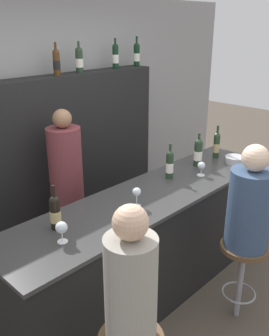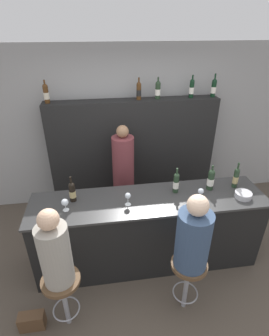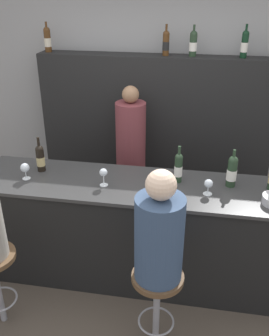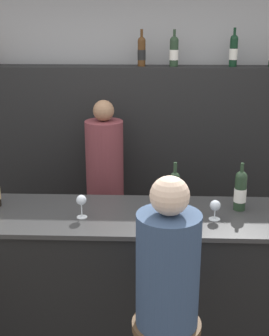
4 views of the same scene
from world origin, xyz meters
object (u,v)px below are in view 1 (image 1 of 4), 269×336
(wine_bottle_counter_1, at_px, (170,164))
(wine_glass_2, at_px, (201,166))
(wine_bottle_backbar_1, at_px, (56,62))
(bar_stool_right, at_px, (243,261))
(wine_glass_1, at_px, (137,193))
(metal_bowl, at_px, (235,160))
(wine_glass_0, at_px, (62,228))
(guest_seated_left, at_px, (131,284))
(bartender, at_px, (68,196))
(wine_bottle_backbar_4, at_px, (137,54))
(guest_seated_right, at_px, (250,204))
(wine_bottle_backbar_3, at_px, (115,56))
(wine_bottle_counter_0, at_px, (55,212))
(wine_bottle_counter_2, at_px, (198,152))
(wine_bottle_counter_3, at_px, (217,145))
(wine_bottle_backbar_2, at_px, (79,60))

(wine_bottle_counter_1, xyz_separation_m, wine_glass_2, (0.25, -0.17, -0.04))
(wine_bottle_backbar_1, xyz_separation_m, bar_stool_right, (0.19, -2.09, -1.42))
(wine_glass_1, bearing_deg, metal_bowl, -2.49)
(wine_glass_1, bearing_deg, bar_stool_right, -50.50)
(metal_bowl, height_order, bar_stool_right, metal_bowl)
(wine_glass_0, height_order, wine_glass_2, wine_glass_0)
(guest_seated_left, bearing_deg, bartender, 64.26)
(wine_bottle_backbar_4, distance_m, bartender, 1.95)
(wine_bottle_backbar_4, xyz_separation_m, guest_seated_right, (-0.96, -2.09, -0.92))
(wine_bottle_backbar_4, distance_m, metal_bowl, 1.77)
(wine_bottle_backbar_3, distance_m, wine_glass_1, 2.03)
(bartender, bearing_deg, wine_glass_1, -93.13)
(metal_bowl, relative_size, bar_stool_right, 0.29)
(guest_seated_right, bearing_deg, bar_stool_right, 135.00)
(wine_glass_2, bearing_deg, wine_bottle_counter_0, 173.47)
(wine_bottle_backbar_4, height_order, metal_bowl, wine_bottle_backbar_4)
(bar_stool_right, xyz_separation_m, guest_seated_right, (0.00, -0.00, 0.51))
(wine_bottle_counter_0, height_order, wine_bottle_counter_2, wine_bottle_counter_2)
(wine_bottle_counter_3, bearing_deg, wine_glass_2, -161.78)
(guest_seated_left, distance_m, bartender, 1.85)
(wine_bottle_counter_1, relative_size, metal_bowl, 1.66)
(wine_bottle_counter_1, bearing_deg, guest_seated_left, -148.41)
(wine_bottle_counter_1, height_order, wine_glass_2, wine_bottle_counter_1)
(wine_bottle_counter_2, bearing_deg, wine_glass_1, -170.81)
(wine_bottle_backbar_3, distance_m, bartender, 1.71)
(wine_bottle_counter_3, height_order, bartender, bartender)
(wine_bottle_counter_1, relative_size, wine_bottle_backbar_4, 0.97)
(wine_glass_0, bearing_deg, bar_stool_right, -27.97)
(wine_bottle_backbar_4, height_order, wine_glass_0, wine_bottle_backbar_4)
(wine_bottle_counter_0, xyz_separation_m, wine_glass_1, (0.62, -0.17, -0.01))
(wine_bottle_backbar_2, xyz_separation_m, wine_bottle_backbar_3, (0.52, -0.00, 0.01))
(wine_glass_1, xyz_separation_m, guest_seated_right, (0.54, -0.66, -0.07))
(wine_bottle_counter_2, height_order, wine_glass_0, wine_bottle_counter_2)
(bar_stool_right, height_order, guest_seated_right, guest_seated_right)
(guest_seated_right, bearing_deg, wine_bottle_counter_3, 44.63)
(wine_bottle_backbar_2, bearing_deg, wine_bottle_counter_0, -134.90)
(wine_bottle_counter_1, distance_m, wine_bottle_counter_3, 0.77)
(wine_bottle_backbar_4, distance_m, wine_glass_2, 1.80)
(wine_glass_0, relative_size, metal_bowl, 0.73)
(bar_stool_right, xyz_separation_m, bartender, (-0.49, 1.64, 0.20))
(wine_glass_0, bearing_deg, wine_bottle_backbar_4, 33.10)
(guest_seated_left, bearing_deg, wine_bottle_backbar_1, 62.51)
(wine_bottle_counter_2, distance_m, guest_seated_left, 1.97)
(wine_bottle_counter_0, distance_m, wine_bottle_counter_3, 2.00)
(wine_bottle_counter_2, relative_size, wine_bottle_backbar_3, 1.00)
(wine_glass_1, xyz_separation_m, wine_glass_2, (0.86, 0.00, -0.02))
(wine_bottle_counter_2, bearing_deg, wine_bottle_counter_0, 180.00)
(wine_bottle_backbar_4, distance_m, wine_glass_0, 2.77)
(wine_bottle_counter_3, distance_m, wine_glass_0, 2.08)
(bar_stool_right, bearing_deg, wine_bottle_counter_1, 85.32)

